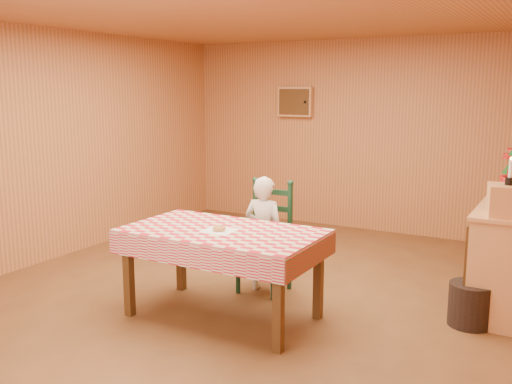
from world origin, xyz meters
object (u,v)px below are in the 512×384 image
Objects in this scene: shelf_unit at (507,259)px; storage_bin at (471,305)px; dining_table at (223,239)px; crate at (508,200)px; ladder_chair at (267,239)px; seated_child at (264,234)px.

shelf_unit reaches higher than storage_bin.
dining_table is 5.52× the size of crate.
ladder_chair reaches higher than storage_bin.
crate is 0.91m from storage_bin.
storage_bin is at bearing -111.35° from shelf_unit.
shelf_unit is 3.46× the size of storage_bin.
seated_child is 0.91× the size of shelf_unit.
dining_table is 0.81m from ladder_chair.
dining_table is at bearing -90.00° from ladder_chair.
dining_table is 1.34× the size of shelf_unit.
dining_table is at bearing -155.24° from crate.
shelf_unit is at bearing 15.49° from ladder_chair.
shelf_unit is (2.08, 0.58, -0.04)m from ladder_chair.
shelf_unit is at bearing 68.65° from storage_bin.
shelf_unit is 0.62m from storage_bin.
seated_child is at bearing -163.07° from shelf_unit.
storage_bin is at bearing -176.37° from seated_child.
storage_bin is (-0.20, -0.51, -0.29)m from shelf_unit.
shelf_unit is (2.08, 1.36, -0.22)m from dining_table.
ladder_chair is 1.91m from storage_bin.
dining_table is 2.12m from storage_bin.
seated_child is at bearing 90.00° from dining_table.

